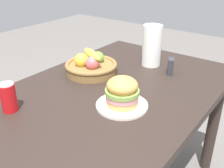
{
  "coord_description": "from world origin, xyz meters",
  "views": [
    {
      "loc": [
        -0.91,
        -0.7,
        1.35
      ],
      "look_at": [
        -0.04,
        -0.04,
        0.81
      ],
      "focal_mm": 42.26,
      "sensor_mm": 36.0,
      "label": 1
    }
  ],
  "objects": [
    {
      "name": "sandwich",
      "position": [
        -0.09,
        -0.14,
        0.82
      ],
      "size": [
        0.15,
        0.15,
        0.13
      ],
      "color": "#DBAD60",
      "rests_on": "plate"
    },
    {
      "name": "napkin_holder",
      "position": [
        0.36,
        -0.15,
        0.8
      ],
      "size": [
        0.07,
        0.05,
        0.09
      ],
      "primitive_type": "cube",
      "rotation": [
        0.0,
        0.0,
        0.46
      ],
      "color": "#333338",
      "rests_on": "dining_table"
    },
    {
      "name": "paper_towel_roll",
      "position": [
        0.41,
        0.01,
        0.87
      ],
      "size": [
        0.11,
        0.11,
        0.24
      ],
      "primitive_type": "cylinder",
      "color": "white",
      "rests_on": "dining_table"
    },
    {
      "name": "fruit_basket",
      "position": [
        0.1,
        0.21,
        0.79
      ],
      "size": [
        0.29,
        0.29,
        0.14
      ],
      "color": "olive",
      "rests_on": "dining_table"
    },
    {
      "name": "dining_table",
      "position": [
        0.0,
        0.0,
        0.65
      ],
      "size": [
        1.4,
        0.9,
        0.75
      ],
      "color": "#2D231E",
      "rests_on": "ground_plane"
    },
    {
      "name": "plate",
      "position": [
        -0.09,
        -0.14,
        0.76
      ],
      "size": [
        0.23,
        0.23,
        0.01
      ],
      "primitive_type": "cylinder",
      "color": "silver",
      "rests_on": "dining_table"
    },
    {
      "name": "soda_can",
      "position": [
        -0.4,
        0.22,
        0.81
      ],
      "size": [
        0.07,
        0.07,
        0.13
      ],
      "color": "red",
      "rests_on": "dining_table"
    }
  ]
}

